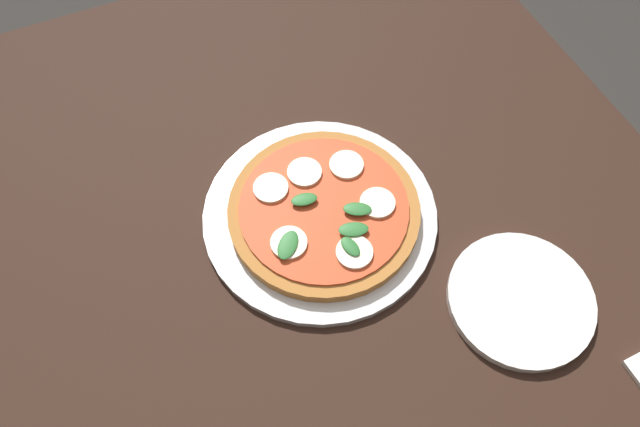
{
  "coord_description": "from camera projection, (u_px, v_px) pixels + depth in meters",
  "views": [
    {
      "loc": [
        -0.38,
        0.21,
        1.47
      ],
      "look_at": [
        0.03,
        0.03,
        0.71
      ],
      "focal_mm": 33.34,
      "sensor_mm": 36.0,
      "label": 1
    }
  ],
  "objects": [
    {
      "name": "serving_tray",
      "position": [
        320.0,
        215.0,
        0.88
      ],
      "size": [
        0.35,
        0.35,
        0.01
      ],
      "primitive_type": "cylinder",
      "color": "silver",
      "rests_on": "dining_table"
    },
    {
      "name": "plate_white",
      "position": [
        521.0,
        299.0,
        0.81
      ],
      "size": [
        0.2,
        0.2,
        0.01
      ],
      "primitive_type": "cylinder",
      "color": "white",
      "rests_on": "dining_table"
    },
    {
      "name": "ground_plane",
      "position": [
        334.0,
        365.0,
        1.48
      ],
      "size": [
        6.0,
        6.0,
        0.0
      ],
      "primitive_type": "plane",
      "color": "#2D2B28"
    },
    {
      "name": "pizza",
      "position": [
        324.0,
        210.0,
        0.87
      ],
      "size": [
        0.28,
        0.28,
        0.03
      ],
      "color": "#B27033",
      "rests_on": "serving_tray"
    },
    {
      "name": "dining_table",
      "position": [
        342.0,
        255.0,
        0.96
      ],
      "size": [
        1.25,
        1.03,
        0.7
      ],
      "color": "black",
      "rests_on": "ground_plane"
    }
  ]
}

